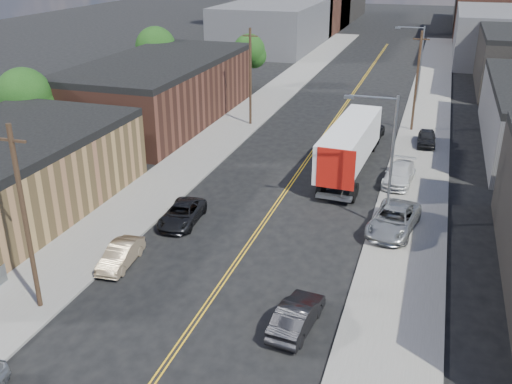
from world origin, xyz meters
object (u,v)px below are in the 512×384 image
Objects in this scene: car_right_oncoming at (297,316)px; car_right_lot_a at (394,220)px; car_left_b at (121,255)px; car_right_lot_c at (427,138)px; car_ahead_truck at (370,133)px; car_left_c at (182,214)px; car_right_lot_b at (399,174)px; semi_truck at (353,140)px.

car_right_oncoming is 12.42m from car_right_lot_a.
car_left_b is 32.53m from car_right_lot_c.
car_left_b is 30.71m from car_ahead_truck.
car_right_oncoming is (11.40, -2.75, 0.08)m from car_left_b.
car_ahead_truck is (-4.04, 19.56, -0.29)m from car_right_lot_a.
car_left_c reaches higher than car_left_b.
car_right_lot_b is 1.25× the size of car_right_lot_c.
car_right_lot_a reaches higher than car_right_lot_b.
car_right_lot_a is at bearing -75.07° from car_ahead_truck.
car_right_lot_c is (4.85, 30.93, 0.10)m from car_right_oncoming.
semi_truck is 12.29m from car_right_lot_a.
car_left_b is 0.69× the size of car_right_lot_a.
car_left_c is at bearing -110.29° from car_ahead_truck.
car_left_c is 1.19× the size of car_right_lot_c.
semi_truck reaches higher than car_right_lot_b.
car_ahead_truck is (10.90, 28.72, 0.00)m from car_left_b.
car_right_lot_a is at bearing -95.92° from car_right_lot_c.
car_ahead_truck is (-3.70, 10.95, -0.22)m from car_right_lot_b.
car_right_oncoming is 0.88× the size of car_right_lot_b.
car_right_oncoming is at bearing -100.88° from car_right_lot_c.
semi_truck is 5.24m from car_right_lot_b.
car_right_lot_c is at bearing -2.45° from car_ahead_truck.
car_left_b is at bearing -7.36° from car_right_oncoming.
semi_truck is at bearing -90.20° from car_ahead_truck.
car_left_c is (-9.30, -14.23, -1.77)m from semi_truck.
car_right_lot_c reaches higher than car_left_b.
car_left_b is 11.73m from car_right_oncoming.
car_left_c is at bearing -120.07° from semi_truck.
car_right_lot_b is (-0.34, 8.61, -0.07)m from car_right_lot_a.
car_left_c is 1.01× the size of car_ahead_truck.
car_right_oncoming is (1.00, -23.23, -1.70)m from semi_truck.
semi_truck is at bearing -129.19° from car_right_lot_c.
semi_truck reaches higher than car_right_lot_c.
car_right_oncoming is 31.47m from car_ahead_truck.
car_right_lot_b is at bearing -92.65° from car_right_oncoming.
car_right_lot_c is at bearing 94.40° from car_right_lot_a.
car_right_lot_a is (4.54, -11.33, -1.48)m from semi_truck.
car_right_lot_b is (13.50, 11.51, 0.21)m from car_left_c.
car_right_lot_c is (5.85, 7.70, -1.60)m from semi_truck.
car_right_lot_a reaches higher than car_right_lot_c.
car_right_oncoming is 31.31m from car_right_lot_c.
car_right_oncoming is at bearing -93.60° from car_right_lot_b.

